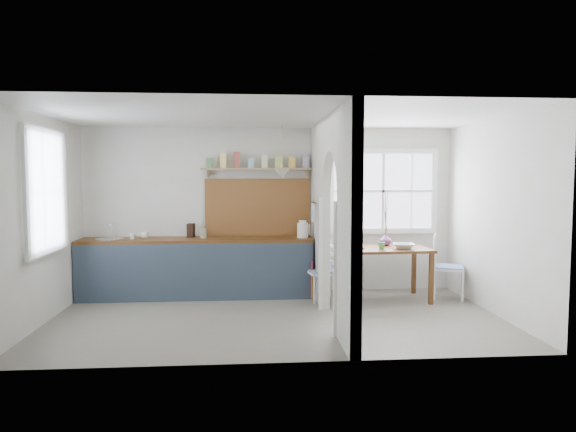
{
  "coord_description": "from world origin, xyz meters",
  "views": [
    {
      "loc": [
        -0.36,
        -6.51,
        1.82
      ],
      "look_at": [
        0.18,
        0.4,
        1.3
      ],
      "focal_mm": 32.0,
      "sensor_mm": 36.0,
      "label": 1
    }
  ],
  "objects": [
    {
      "name": "walls",
      "position": [
        0.0,
        0.0,
        1.3
      ],
      "size": [
        5.81,
        3.21,
        2.6
      ],
      "color": "silver",
      "rests_on": "floor"
    },
    {
      "name": "partition",
      "position": [
        0.7,
        0.06,
        1.45
      ],
      "size": [
        0.12,
        3.2,
        2.6
      ],
      "color": "silver",
      "rests_on": "floor"
    },
    {
      "name": "bowl",
      "position": [
        1.9,
        0.76,
        0.82
      ],
      "size": [
        0.35,
        0.35,
        0.08
      ],
      "primitive_type": "imported",
      "rotation": [
        0.0,
        0.0,
        -0.13
      ],
      "color": "silver",
      "rests_on": "dining_table"
    },
    {
      "name": "counter",
      "position": [
        -1.13,
        1.33,
        0.46
      ],
      "size": [
        3.5,
        0.6,
        0.9
      ],
      "color": "#5F2F13",
      "rests_on": "floor"
    },
    {
      "name": "chair_right",
      "position": [
        2.64,
        0.9,
        0.48
      ],
      "size": [
        0.57,
        0.57,
        0.96
      ],
      "primitive_type": null,
      "rotation": [
        0.0,
        0.0,
        1.19
      ],
      "color": "white",
      "rests_on": "floor"
    },
    {
      "name": "mug_a",
      "position": [
        -2.09,
        1.26,
        0.94
      ],
      "size": [
        0.1,
        0.1,
        0.09
      ],
      "primitive_type": "imported",
      "rotation": [
        0.0,
        0.0,
        0.05
      ],
      "color": "white",
      "rests_on": "counter"
    },
    {
      "name": "vase",
      "position": [
        1.73,
        1.14,
        0.87
      ],
      "size": [
        0.2,
        0.2,
        0.18
      ],
      "primitive_type": "imported",
      "rotation": [
        0.0,
        0.0,
        0.16
      ],
      "color": "#76387F",
      "rests_on": "dining_table"
    },
    {
      "name": "knife_block",
      "position": [
        -1.24,
        1.42,
        1.01
      ],
      "size": [
        0.12,
        0.15,
        0.21
      ],
      "primitive_type": "cube",
      "rotation": [
        0.0,
        0.0,
        -0.19
      ],
      "color": "#301E15",
      "rests_on": "counter"
    },
    {
      "name": "ceiling",
      "position": [
        0.0,
        0.0,
        2.6
      ],
      "size": [
        5.8,
        3.2,
        0.01
      ],
      "primitive_type": "cube",
      "color": "silver",
      "rests_on": "walls"
    },
    {
      "name": "floor",
      "position": [
        0.0,
        0.0,
        0.0
      ],
      "size": [
        5.8,
        3.2,
        0.01
      ],
      "primitive_type": "cube",
      "color": "slate",
      "rests_on": "ground"
    },
    {
      "name": "dining_table",
      "position": [
        1.68,
        0.9,
        0.39
      ],
      "size": [
        1.27,
        0.87,
        0.78
      ],
      "primitive_type": null,
      "rotation": [
        0.0,
        0.0,
        0.03
      ],
      "color": "#5F2F13",
      "rests_on": "floor"
    },
    {
      "name": "sink",
      "position": [
        -2.43,
        1.3,
        0.89
      ],
      "size": [
        0.4,
        0.4,
        0.02
      ],
      "primitive_type": "cylinder",
      "color": "silver",
      "rests_on": "counter"
    },
    {
      "name": "plate",
      "position": [
        1.26,
        0.8,
        0.79
      ],
      "size": [
        0.18,
        0.18,
        0.01
      ],
      "primitive_type": "cylinder",
      "rotation": [
        0.0,
        0.0,
        -0.15
      ],
      "color": "black",
      "rests_on": "dining_table"
    },
    {
      "name": "towel_magenta",
      "position": [
        0.58,
        0.97,
        0.28
      ],
      "size": [
        0.02,
        0.03,
        0.61
      ],
      "primitive_type": "cube",
      "color": "#BC2E61",
      "rests_on": "counter"
    },
    {
      "name": "backsplash",
      "position": [
        -0.2,
        1.58,
        1.35
      ],
      "size": [
        1.65,
        0.03,
        0.9
      ],
      "primitive_type": "cube",
      "color": "#98592D",
      "rests_on": "walls"
    },
    {
      "name": "nook_window",
      "position": [
        1.8,
        1.56,
        1.6
      ],
      "size": [
        1.76,
        0.1,
        1.3
      ],
      "primitive_type": null,
      "color": "white",
      "rests_on": "walls"
    },
    {
      "name": "chair_left",
      "position": [
        0.73,
        0.93,
        0.44
      ],
      "size": [
        0.46,
        0.46,
        0.87
      ],
      "primitive_type": null,
      "rotation": [
        0.0,
        0.0,
        -1.41
      ],
      "color": "white",
      "rests_on": "floor"
    },
    {
      "name": "kettle",
      "position": [
        0.47,
        1.24,
        1.03
      ],
      "size": [
        0.27,
        0.24,
        0.27
      ],
      "primitive_type": null,
      "rotation": [
        0.0,
        0.0,
        0.29
      ],
      "color": "white",
      "rests_on": "counter"
    },
    {
      "name": "jar",
      "position": [
        -1.03,
        1.32,
        0.98
      ],
      "size": [
        0.12,
        0.12,
        0.15
      ],
      "primitive_type": "cylinder",
      "rotation": [
        0.0,
        0.0,
        -0.32
      ],
      "color": "tan",
      "rests_on": "counter"
    },
    {
      "name": "table_cup",
      "position": [
        1.57,
        0.74,
        0.83
      ],
      "size": [
        0.12,
        0.12,
        0.1
      ],
      "primitive_type": "imported",
      "rotation": [
        0.0,
        0.0,
        0.05
      ],
      "color": "#559F55",
      "rests_on": "dining_table"
    },
    {
      "name": "kitchen_window",
      "position": [
        -2.87,
        0.0,
        1.65
      ],
      "size": [
        0.1,
        1.16,
        1.5
      ],
      "primitive_type": null,
      "color": "white",
      "rests_on": "walls"
    },
    {
      "name": "towel_orange",
      "position": [
        0.58,
        0.95,
        0.25
      ],
      "size": [
        0.02,
        0.03,
        0.46
      ],
      "primitive_type": "cube",
      "color": "#C67316",
      "rests_on": "counter"
    },
    {
      "name": "shelf",
      "position": [
        -0.2,
        1.49,
        2.01
      ],
      "size": [
        1.75,
        0.2,
        0.21
      ],
      "color": "#A28459",
      "rests_on": "walls"
    },
    {
      "name": "utensil_rail",
      "position": [
        0.61,
        0.9,
        1.45
      ],
      "size": [
        0.02,
        0.5,
        0.02
      ],
      "primitive_type": "cylinder",
      "rotation": [
        1.57,
        0.0,
        0.0
      ],
      "color": "silver",
      "rests_on": "partition"
    },
    {
      "name": "mug_b",
      "position": [
        -1.92,
        1.36,
        0.95
      ],
      "size": [
        0.14,
        0.14,
        0.1
      ],
      "primitive_type": "imported",
      "rotation": [
        0.0,
        0.0,
        0.04
      ],
      "color": "white",
      "rests_on": "counter"
    },
    {
      "name": "pendant_lamp",
      "position": [
        0.15,
        1.15,
        1.88
      ],
      "size": [
        0.26,
        0.26,
        0.16
      ],
      "primitive_type": "cone",
      "color": "#F0E5C7",
      "rests_on": "ceiling"
    }
  ]
}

